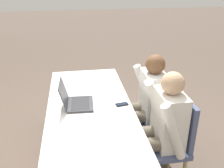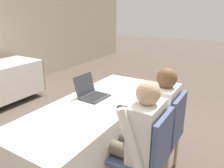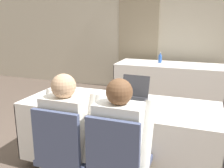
{
  "view_description": "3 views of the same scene",
  "coord_description": "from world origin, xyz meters",
  "views": [
    {
      "loc": [
        -2.02,
        0.12,
        1.94
      ],
      "look_at": [
        0.0,
        -0.2,
        1.01
      ],
      "focal_mm": 40.0,
      "sensor_mm": 36.0,
      "label": 1
    },
    {
      "loc": [
        -1.76,
        -1.27,
        1.71
      ],
      "look_at": [
        0.0,
        -0.2,
        1.01
      ],
      "focal_mm": 35.0,
      "sensor_mm": 36.0,
      "label": 2
    },
    {
      "loc": [
        0.79,
        -2.34,
        1.6
      ],
      "look_at": [
        0.0,
        -0.2,
        1.01
      ],
      "focal_mm": 40.0,
      "sensor_mm": 36.0,
      "label": 3
    }
  ],
  "objects": [
    {
      "name": "chair_near_left",
      "position": [
        -0.23,
        -0.71,
        0.52
      ],
      "size": [
        0.44,
        0.44,
        0.93
      ],
      "rotation": [
        0.0,
        0.0,
        3.14
      ],
      "color": "tan",
      "rests_on": "ground_plane"
    },
    {
      "name": "paper_beside_laptop",
      "position": [
        -0.21,
        0.15,
        0.76
      ],
      "size": [
        0.22,
        0.3,
        0.0
      ],
      "rotation": [
        0.0,
        0.0,
        0.04
      ],
      "color": "white",
      "rests_on": "conference_table_near"
    },
    {
      "name": "cell_phone",
      "position": [
        0.05,
        -0.31,
        0.76
      ],
      "size": [
        0.08,
        0.13,
        0.01
      ],
      "rotation": [
        0.0,
        0.0,
        0.17
      ],
      "color": "black",
      "rests_on": "conference_table_near"
    },
    {
      "name": "laptop",
      "position": [
        0.11,
        0.13,
        0.81
      ],
      "size": [
        0.32,
        0.32,
        0.25
      ],
      "rotation": [
        0.0,
        0.0,
        -0.05
      ],
      "color": "#333338",
      "rests_on": "conference_table_near"
    },
    {
      "name": "ground_plane",
      "position": [
        0.0,
        0.0,
        0.0
      ],
      "size": [
        24.0,
        24.0,
        0.0
      ],
      "primitive_type": "plane",
      "color": "brown"
    },
    {
      "name": "chair_near_right",
      "position": [
        0.23,
        -0.71,
        0.52
      ],
      "size": [
        0.44,
        0.44,
        0.93
      ],
      "rotation": [
        0.0,
        0.0,
        3.14
      ],
      "color": "tan",
      "rests_on": "ground_plane"
    },
    {
      "name": "conference_table_near",
      "position": [
        0.0,
        0.0,
        0.58
      ],
      "size": [
        2.03,
        0.8,
        0.76
      ],
      "color": "white",
      "rests_on": "ground_plane"
    },
    {
      "name": "person_checkered_shirt",
      "position": [
        -0.23,
        -0.6,
        0.68
      ],
      "size": [
        0.5,
        0.52,
        1.19
      ],
      "rotation": [
        0.0,
        0.0,
        3.14
      ],
      "color": "#665B4C",
      "rests_on": "ground_plane"
    },
    {
      "name": "person_white_shirt",
      "position": [
        0.23,
        -0.6,
        0.68
      ],
      "size": [
        0.5,
        0.52,
        1.19
      ],
      "rotation": [
        0.0,
        0.0,
        3.14
      ],
      "color": "#665B4C",
      "rests_on": "ground_plane"
    }
  ]
}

